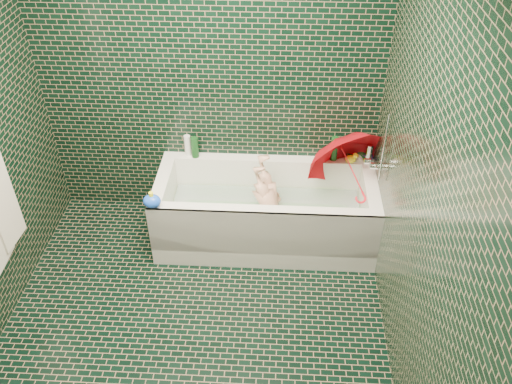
# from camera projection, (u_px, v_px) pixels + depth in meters

# --- Properties ---
(floor) EXTENTS (2.80, 2.80, 0.00)m
(floor) POSITION_uv_depth(u_px,v_px,m) (193.00, 335.00, 3.67)
(floor) COLOR black
(floor) RESTS_ON ground
(wall_back) EXTENTS (2.80, 0.00, 2.80)m
(wall_back) POSITION_uv_depth(u_px,v_px,m) (208.00, 74.00, 4.00)
(wall_back) COLOR black
(wall_back) RESTS_ON floor
(wall_right) EXTENTS (0.00, 2.80, 2.80)m
(wall_right) POSITION_uv_depth(u_px,v_px,m) (421.00, 197.00, 2.84)
(wall_right) COLOR black
(wall_right) RESTS_ON floor
(bathtub) EXTENTS (1.70, 0.75, 0.55)m
(bathtub) POSITION_uv_depth(u_px,v_px,m) (266.00, 217.00, 4.31)
(bathtub) COLOR white
(bathtub) RESTS_ON floor
(bath_mat) EXTENTS (1.35, 0.47, 0.01)m
(bath_mat) POSITION_uv_depth(u_px,v_px,m) (266.00, 221.00, 4.36)
(bath_mat) COLOR #46D32A
(bath_mat) RESTS_ON bathtub
(water) EXTENTS (1.48, 0.53, 0.00)m
(water) POSITION_uv_depth(u_px,v_px,m) (266.00, 207.00, 4.27)
(water) COLOR silver
(water) RESTS_ON bathtub
(faucet) EXTENTS (0.18, 0.19, 0.55)m
(faucet) POSITION_uv_depth(u_px,v_px,m) (378.00, 162.00, 3.94)
(faucet) COLOR silver
(faucet) RESTS_ON wall_right
(child) EXTENTS (0.93, 0.51, 0.39)m
(child) POSITION_uv_depth(u_px,v_px,m) (271.00, 208.00, 4.24)
(child) COLOR #E1A88D
(child) RESTS_ON bathtub
(umbrella) EXTENTS (0.84, 1.00, 0.89)m
(umbrella) POSITION_uv_depth(u_px,v_px,m) (352.00, 170.00, 4.12)
(umbrella) COLOR red
(umbrella) RESTS_ON bathtub
(soap_bottle_a) EXTENTS (0.11, 0.11, 0.22)m
(soap_bottle_a) POSITION_uv_depth(u_px,v_px,m) (357.00, 160.00, 4.35)
(soap_bottle_a) COLOR white
(soap_bottle_a) RESTS_ON bathtub
(soap_bottle_b) EXTENTS (0.09, 0.09, 0.18)m
(soap_bottle_b) POSITION_uv_depth(u_px,v_px,m) (367.00, 160.00, 4.35)
(soap_bottle_b) COLOR #4D207A
(soap_bottle_b) RESTS_ON bathtub
(soap_bottle_c) EXTENTS (0.15, 0.15, 0.18)m
(soap_bottle_c) POSITION_uv_depth(u_px,v_px,m) (361.00, 160.00, 4.35)
(soap_bottle_c) COLOR #124118
(soap_bottle_c) RESTS_ON bathtub
(bottle_right_tall) EXTENTS (0.07, 0.07, 0.21)m
(bottle_right_tall) POSITION_uv_depth(u_px,v_px,m) (334.00, 148.00, 4.30)
(bottle_right_tall) COLOR #124118
(bottle_right_tall) RESTS_ON bathtub
(bottle_right_pump) EXTENTS (0.06, 0.06, 0.17)m
(bottle_right_pump) POSITION_uv_depth(u_px,v_px,m) (369.00, 154.00, 4.27)
(bottle_right_pump) COLOR silver
(bottle_right_pump) RESTS_ON bathtub
(bottle_left_tall) EXTENTS (0.07, 0.07, 0.18)m
(bottle_left_tall) POSITION_uv_depth(u_px,v_px,m) (195.00, 147.00, 4.34)
(bottle_left_tall) COLOR #124118
(bottle_left_tall) RESTS_ON bathtub
(bottle_left_short) EXTENTS (0.07, 0.07, 0.17)m
(bottle_left_short) POSITION_uv_depth(u_px,v_px,m) (188.00, 145.00, 4.36)
(bottle_left_short) COLOR white
(bottle_left_short) RESTS_ON bathtub
(rubber_duck) EXTENTS (0.11, 0.09, 0.09)m
(rubber_duck) POSITION_uv_depth(u_px,v_px,m) (352.00, 158.00, 4.30)
(rubber_duck) COLOR #FFF91A
(rubber_duck) RESTS_ON bathtub
(bath_toy) EXTENTS (0.15, 0.13, 0.13)m
(bath_toy) POSITION_uv_depth(u_px,v_px,m) (152.00, 201.00, 3.85)
(bath_toy) COLOR blue
(bath_toy) RESTS_ON bathtub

